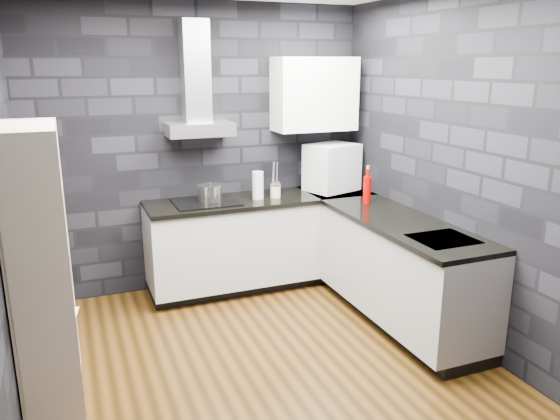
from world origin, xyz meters
TOP-DOWN VIEW (x-y plane):
  - ground at (0.00, 0.00)m, footprint 3.20×3.20m
  - wall_back at (0.00, 1.62)m, footprint 3.20×0.05m
  - wall_front at (0.00, -1.62)m, footprint 3.20×0.05m
  - wall_right at (1.62, 0.00)m, footprint 0.05×3.20m
  - toekick_back at (0.50, 1.34)m, footprint 2.18×0.50m
  - toekick_right at (1.34, 0.10)m, footprint 0.50×1.78m
  - counter_back_cab at (0.50, 1.30)m, footprint 2.20×0.60m
  - counter_right_cab at (1.30, 0.10)m, footprint 0.60×1.80m
  - counter_back_top at (0.50, 1.29)m, footprint 2.20×0.62m
  - counter_right_top at (1.29, 0.10)m, footprint 0.62×1.80m
  - counter_corner_top at (1.30, 1.30)m, footprint 0.62×0.62m
  - hood_body at (-0.05, 1.43)m, footprint 0.60×0.34m
  - hood_chimney at (-0.05, 1.50)m, footprint 0.24×0.20m
  - upper_cabinet at (1.10, 1.43)m, footprint 0.80×0.35m
  - cooktop at (-0.05, 1.30)m, footprint 0.58×0.50m
  - sink_rim at (1.30, -0.40)m, footprint 0.44×0.40m
  - pot at (-0.00, 1.31)m, footprint 0.25×0.25m
  - glass_vase at (0.45, 1.26)m, footprint 0.14×0.14m
  - storage_jar at (0.62, 1.24)m, footprint 0.10×0.10m
  - utensil_crock at (0.67, 1.38)m, footprint 0.11×0.11m
  - appliance_garage at (1.26, 1.33)m, footprint 0.57×0.50m
  - red_bottle at (1.33, 0.74)m, footprint 0.09×0.09m
  - bookshelf at (-1.42, -0.00)m, footprint 0.52×0.86m
  - fruit_bowl at (-1.42, -0.12)m, footprint 0.25×0.25m
  - book_red at (-1.43, 0.15)m, footprint 0.15×0.05m
  - book_second at (-1.42, 0.22)m, footprint 0.18×0.05m

SIDE VIEW (x-z plane):
  - ground at x=0.00m, z-range 0.00..0.00m
  - toekick_back at x=0.50m, z-range 0.00..0.10m
  - toekick_right at x=1.34m, z-range 0.00..0.10m
  - counter_back_cab at x=0.50m, z-range 0.10..0.86m
  - counter_right_cab at x=1.30m, z-range 0.10..0.86m
  - book_red at x=-1.43m, z-range 0.47..0.67m
  - book_second at x=-1.42m, z-range 0.47..0.71m
  - counter_back_top at x=0.50m, z-range 0.86..0.90m
  - counter_right_top at x=1.29m, z-range 0.86..0.90m
  - counter_corner_top at x=1.30m, z-range 0.86..0.90m
  - sink_rim at x=1.30m, z-range 0.89..0.90m
  - bookshelf at x=-1.42m, z-range 0.00..1.80m
  - cooktop at x=-0.05m, z-range 0.90..0.91m
  - fruit_bowl at x=-1.42m, z-range 0.91..0.96m
  - storage_jar at x=0.62m, z-range 0.90..1.02m
  - utensil_crock at x=0.67m, z-range 0.90..1.03m
  - pot at x=0.00m, z-range 0.91..1.04m
  - red_bottle at x=1.33m, z-range 0.90..1.14m
  - glass_vase at x=0.45m, z-range 0.90..1.16m
  - appliance_garage at x=1.26m, z-range 0.89..1.36m
  - wall_back at x=0.00m, z-range 0.00..2.70m
  - wall_front at x=0.00m, z-range 0.00..2.70m
  - wall_right at x=1.62m, z-range 0.00..2.70m
  - hood_body at x=-0.05m, z-range 1.50..1.62m
  - upper_cabinet at x=1.10m, z-range 1.50..2.20m
  - hood_chimney at x=-0.05m, z-range 1.62..2.52m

